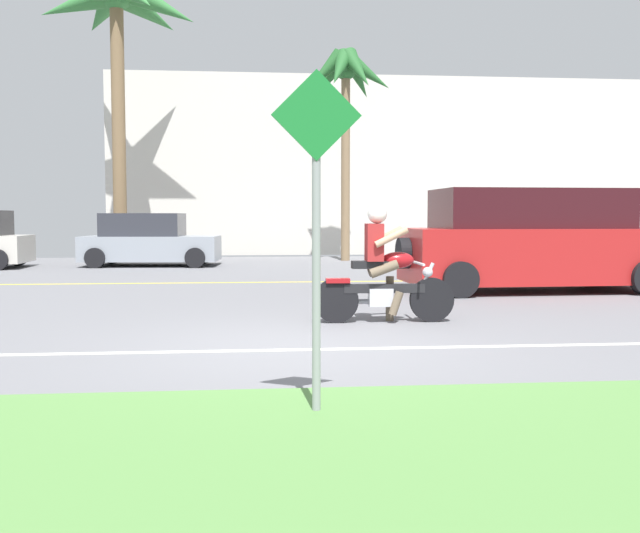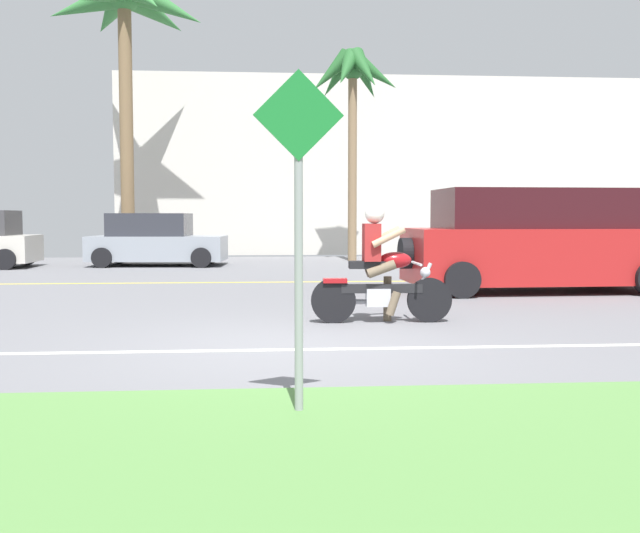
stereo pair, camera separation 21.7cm
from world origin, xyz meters
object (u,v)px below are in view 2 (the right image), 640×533
object	(u,v)px
suv_nearby	(535,242)
palm_tree_0	(126,14)
parked_car_1	(156,241)
palm_tree_1	(353,84)
motorcyclist	(380,273)
street_sign	(299,208)

from	to	relation	value
suv_nearby	palm_tree_0	size ratio (longest dim) A/B	0.56
parked_car_1	palm_tree_0	bearing A→B (deg)	116.21
palm_tree_0	palm_tree_1	distance (m)	7.41
parked_car_1	palm_tree_0	distance (m)	7.47
palm_tree_0	palm_tree_1	world-z (taller)	palm_tree_0
palm_tree_0	parked_car_1	bearing A→B (deg)	-63.79
motorcyclist	street_sign	xyz separation A→B (m)	(-1.32, -4.61, 0.81)
palm_tree_0	street_sign	bearing A→B (deg)	-76.68
suv_nearby	palm_tree_0	world-z (taller)	palm_tree_0
motorcyclist	street_sign	world-z (taller)	street_sign
palm_tree_1	street_sign	world-z (taller)	palm_tree_1
palm_tree_1	street_sign	size ratio (longest dim) A/B	2.76
motorcyclist	palm_tree_1	size ratio (longest dim) A/B	0.28
suv_nearby	parked_car_1	xyz separation A→B (m)	(-8.17, 7.98, -0.24)
motorcyclist	parked_car_1	bearing A→B (deg)	111.35
suv_nearby	street_sign	size ratio (longest dim) A/B	2.09
suv_nearby	street_sign	xyz separation A→B (m)	(-4.88, -8.44, 0.54)
parked_car_1	street_sign	distance (m)	16.76
motorcyclist	parked_car_1	size ratio (longest dim) A/B	0.48
parked_car_1	street_sign	world-z (taller)	street_sign
suv_nearby	parked_car_1	bearing A→B (deg)	135.69
parked_car_1	street_sign	xyz separation A→B (m)	(3.29, -16.41, 0.77)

